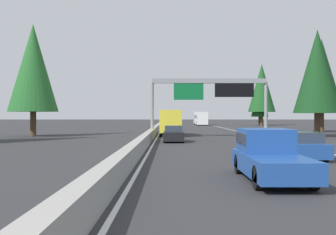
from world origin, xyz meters
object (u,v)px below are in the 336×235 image
sedan_far_center (302,146)px  bus_near_center (201,118)px  sign_gantry_overhead (211,91)px  conifer_right_mid (322,75)px  sedan_far_right (197,122)px  box_truck_mid_center (171,122)px  conifer_right_distant (260,102)px  conifer_right_near (317,71)px  sedan_far_left (174,134)px  conifer_right_far (262,88)px  pickup_distant_b (269,155)px  minivan_distant_a (171,120)px  conifer_left_near (33,68)px

sedan_far_center → bus_near_center: bus_near_center is taller
sign_gantry_overhead → conifer_right_mid: conifer_right_mid is taller
sedan_far_right → conifer_right_mid: 51.97m
sign_gantry_overhead → box_truck_mid_center: size_ratio=1.49×
box_truck_mid_center → conifer_right_distant: size_ratio=0.93×
box_truck_mid_center → sign_gantry_overhead: bearing=-127.9°
sign_gantry_overhead → box_truck_mid_center: (3.38, 4.33, -3.43)m
sedan_far_center → conifer_right_near: 25.76m
sign_gantry_overhead → conifer_right_distant: conifer_right_distant is taller
sedan_far_left → conifer_right_far: bearing=-19.7°
box_truck_mid_center → sedan_far_right: size_ratio=1.93×
bus_near_center → conifer_right_far: 15.79m
sedan_far_left → sedan_far_right: bearing=-5.5°
sedan_far_center → conifer_right_near: size_ratio=0.37×
pickup_distant_b → minivan_distant_a: (112.31, 3.44, 0.04)m
sedan_far_left → conifer_right_mid: size_ratio=0.33×
bus_near_center → conifer_right_mid: 42.59m
sign_gantry_overhead → sedan_far_right: (63.49, -2.77, -4.36)m
sedan_far_center → conifer_right_distant: bearing=-10.6°
sedan_far_left → conifer_left_near: (9.47, 15.71, 7.00)m
box_truck_mid_center → conifer_left_near: size_ratio=0.67×
sign_gantry_overhead → conifer_left_near: size_ratio=1.00×
pickup_distant_b → box_truck_mid_center: size_ratio=0.66×
sedan_far_center → conifer_right_near: bearing=-21.5°
box_truck_mid_center → bus_near_center: bus_near_center is taller
box_truck_mid_center → conifer_right_near: conifer_right_near is taller
sign_gantry_overhead → conifer_right_far: 53.31m
conifer_right_far → conifer_right_distant: (1.29, 0.18, -3.07)m
minivan_distant_a → sedan_far_left: (-90.87, -0.08, -0.27)m
conifer_right_near → conifer_left_near: bearing=89.2°
conifer_left_near → conifer_right_distant: bearing=-36.0°
pickup_distant_b → sedan_far_left: bearing=8.9°
sedan_far_center → minivan_distant_a: bearing=3.8°
sedan_far_right → conifer_right_distant: (-11.72, -13.82, 4.87)m
sign_gantry_overhead → conifer_right_distant: (51.77, -16.59, 0.51)m
minivan_distant_a → conifer_left_near: bearing=169.1°
sign_gantry_overhead → bus_near_center: (53.74, -2.94, -3.33)m
conifer_right_near → conifer_right_distant: 50.78m
sedan_far_center → conifer_right_distant: (73.72, -13.75, 4.87)m
conifer_right_mid → pickup_distant_b: bearing=157.6°
sedan_far_left → conifer_right_near: (9.01, -16.05, 6.55)m
sedan_far_right → conifer_right_far: 20.69m
sedan_far_left → sedan_far_right: size_ratio=1.00×
minivan_distant_a → sedan_far_right: bearing=-160.5°
sedan_far_right → conifer_right_near: size_ratio=0.37×
sedan_far_right → conifer_right_distant: size_ratio=0.48×
bus_near_center → conifer_right_far: bearing=-103.3°
conifer_right_mid → conifer_left_near: bearing=108.6°
sign_gantry_overhead → sedan_far_center: (-21.95, -2.84, -4.36)m
minivan_distant_a → conifer_right_mid: bearing=-162.8°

